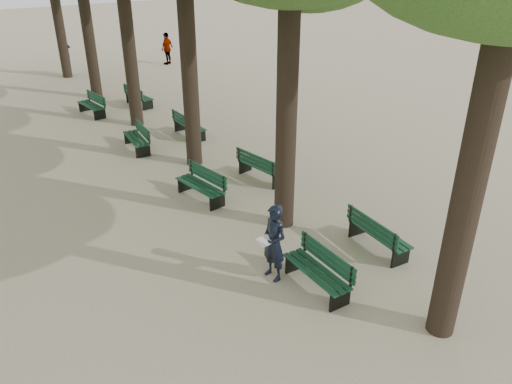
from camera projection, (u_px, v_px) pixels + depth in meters
ground at (314, 303)px, 10.45m from camera, size 120.00×120.00×0.00m
bench_left_0 at (316, 278)px, 10.78m from camera, size 0.65×1.82×0.92m
bench_left_1 at (201, 191)px, 14.57m from camera, size 0.80×1.86×0.92m
bench_left_2 at (137, 143)px, 18.08m from camera, size 0.79×1.86×0.92m
bench_left_3 at (92, 109)px, 21.77m from camera, size 0.75×1.85×0.92m
bench_right_0 at (378, 240)px, 12.17m from camera, size 0.75×1.85×0.92m
bench_right_1 at (262, 171)px, 15.81m from camera, size 0.80×1.86×0.92m
bench_right_2 at (190, 129)px, 19.39m from camera, size 0.57×1.80×0.92m
bench_right_3 at (139, 100)px, 23.03m from camera, size 0.74×1.85×0.92m
man_with_map at (274, 243)px, 10.86m from camera, size 0.64×0.75×1.81m
pedestrian_c at (167, 48)px, 30.71m from camera, size 1.16×0.91×1.91m
pedestrian_b at (66, 59)px, 28.16m from camera, size 0.62×1.21×1.79m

